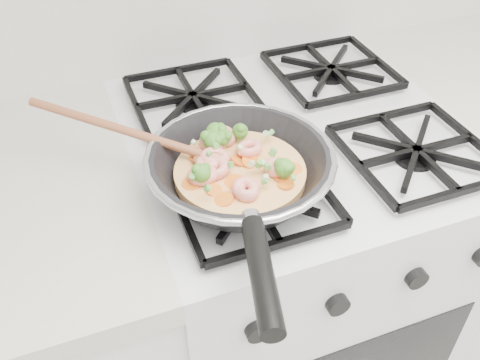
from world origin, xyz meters
name	(u,v)px	position (x,y,z in m)	size (l,w,h in m)	color
stove	(284,283)	(0.00, 1.70, 0.46)	(0.60, 0.60, 0.92)	white
skillet	(238,168)	(-0.16, 1.57, 0.96)	(0.42, 0.52, 0.09)	black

